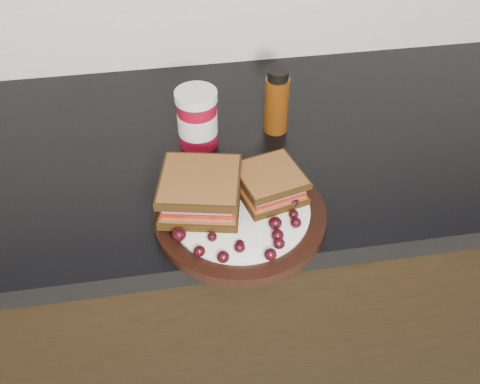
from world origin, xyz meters
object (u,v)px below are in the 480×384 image
object	(u,v)px
oil_bottle	(277,101)
condiment_jar	(197,119)
plate	(240,215)
sandwich_left	(201,191)

from	to	relation	value
oil_bottle	condiment_jar	bearing A→B (deg)	-172.31
oil_bottle	plate	bearing A→B (deg)	-114.89
plate	oil_bottle	world-z (taller)	oil_bottle
condiment_jar	oil_bottle	distance (m)	0.16
sandwich_left	oil_bottle	world-z (taller)	oil_bottle
condiment_jar	plate	bearing A→B (deg)	-77.96
plate	sandwich_left	distance (m)	0.08
sandwich_left	oil_bottle	bearing A→B (deg)	63.76
sandwich_left	oil_bottle	size ratio (longest dim) A/B	0.96
plate	sandwich_left	xyz separation A→B (m)	(-0.06, 0.02, 0.04)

